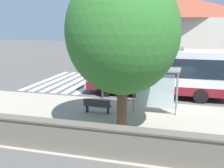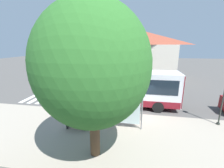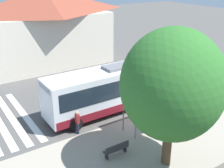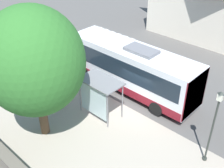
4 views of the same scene
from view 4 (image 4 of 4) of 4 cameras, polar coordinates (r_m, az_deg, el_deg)
ground_plane at (r=19.56m, az=3.69°, el=-4.94°), size 120.00×120.00×0.00m
sidewalk_plaza at (r=17.12m, az=-6.19°, el=-11.65°), size 9.00×44.00×0.02m
crosswalk_stripes at (r=28.54m, az=-5.15°, el=7.85°), size 9.00×5.25×0.01m
bus at (r=20.52m, az=4.07°, el=3.32°), size 2.75×10.33×3.66m
bus_shelter at (r=17.70m, az=-2.70°, el=-0.81°), size 1.67×2.82×2.64m
pedestrian at (r=22.17m, az=-6.09°, el=2.95°), size 0.34×0.22×1.69m
bench at (r=20.13m, az=-11.99°, el=-2.79°), size 0.40×1.67×0.88m
street_lamp_near at (r=15.11m, az=19.98°, el=-7.33°), size 0.28×0.28×4.55m
shade_tree at (r=15.40m, az=-15.58°, el=4.32°), size 5.52×5.52×7.96m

